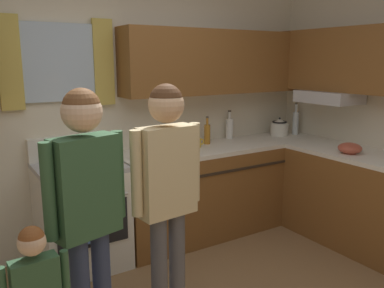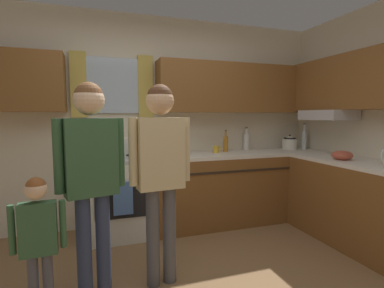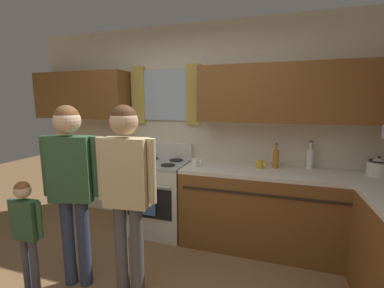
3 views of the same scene
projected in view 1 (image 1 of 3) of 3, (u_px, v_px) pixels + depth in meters
back_wall_unit at (111, 92)px, 3.67m from camera, size 4.60×0.42×2.60m
kitchen_counter_run at (273, 191)px, 4.06m from camera, size 2.31×2.02×0.90m
stove_oven at (81, 214)px, 3.43m from camera, size 0.69×0.67×1.10m
bottle_tall_clear at (296, 122)px, 4.66m from camera, size 0.07×0.07×0.37m
bottle_milk_white at (229, 128)px, 4.41m from camera, size 0.08×0.08×0.31m
bottle_oil_amber at (207, 134)px, 4.14m from camera, size 0.06×0.06×0.29m
mug_ceramic_white at (137, 154)px, 3.51m from camera, size 0.13×0.08×0.09m
mug_mustard_yellow at (198, 143)px, 3.99m from camera, size 0.12×0.08×0.09m
stovetop_kettle at (279, 127)px, 4.61m from camera, size 0.27×0.20×0.21m
mixing_bowl at (350, 148)px, 3.73m from camera, size 0.22×0.22×0.10m
adult_holding_child at (87, 197)px, 2.21m from camera, size 0.49×0.24×1.61m
adult_in_plaid at (167, 180)px, 2.50m from camera, size 0.50×0.22×1.62m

